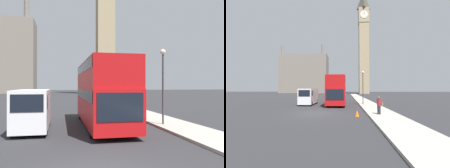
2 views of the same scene
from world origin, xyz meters
TOP-DOWN VIEW (x-y plane):
  - red_double_decker_bus at (1.63, 9.00)m, footprint 2.61×10.46m
  - white_van at (-2.78, 8.07)m, footprint 1.94×5.25m
  - street_lamp at (5.59, 8.00)m, footprint 0.36×0.36m

SIDE VIEW (x-z plane):
  - white_van at x=-2.78m, z-range 0.09..2.55m
  - red_double_decker_bus at x=1.63m, z-range 0.25..4.52m
  - street_lamp at x=5.59m, z-range 1.00..6.02m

